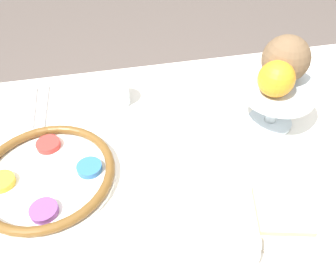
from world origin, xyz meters
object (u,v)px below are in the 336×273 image
coconut (286,59)px  bread_plate (281,212)px  fruit_stand (278,94)px  napkin_roll (201,239)px  cup_near (115,93)px  seder_plate (47,175)px  orange_fruit (276,79)px

coconut → bread_plate: size_ratio=0.56×
fruit_stand → coconut: size_ratio=1.62×
napkin_roll → fruit_stand: bearing=47.3°
coconut → cup_near: 0.43m
seder_plate → cup_near: size_ratio=3.82×
napkin_roll → cup_near: size_ratio=2.65×
fruit_stand → cup_near: size_ratio=2.26×
seder_plate → napkin_roll: size_ratio=1.44×
seder_plate → fruit_stand: size_ratio=1.69×
bread_plate → coconut: bearing=70.2°
fruit_stand → coconut: bearing=67.1°
orange_fruit → bread_plate: 0.28m
napkin_roll → cup_near: (-0.11, 0.44, 0.01)m
orange_fruit → cup_near: (-0.34, 0.19, -0.13)m
seder_plate → fruit_stand: 0.55m
coconut → cup_near: size_ratio=1.40×
bread_plate → fruit_stand: bearing=70.4°
coconut → bread_plate: coconut is taller
seder_plate → bread_plate: (0.45, -0.18, -0.01)m
fruit_stand → orange_fruit: size_ratio=2.17×
orange_fruit → coconut: bearing=49.3°
seder_plate → cup_near: 0.29m
bread_plate → napkin_roll: bearing=-170.1°
orange_fruit → fruit_stand: bearing=40.7°
orange_fruit → cup_near: 0.41m
seder_plate → cup_near: bearing=54.1°
seder_plate → bread_plate: 0.48m
orange_fruit → napkin_roll: 0.37m
orange_fruit → bread_plate: (-0.06, -0.22, -0.15)m
coconut → cup_near: (-0.38, 0.14, -0.14)m
fruit_stand → orange_fruit: (-0.03, -0.03, 0.07)m
seder_plate → bread_plate: size_ratio=1.55×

